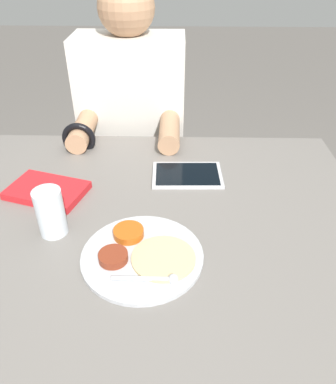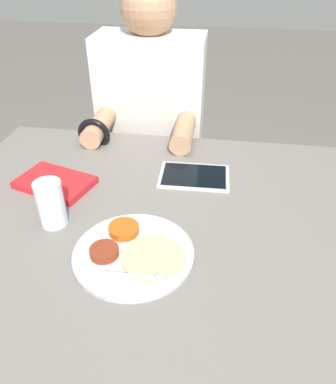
{
  "view_description": "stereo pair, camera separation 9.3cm",
  "coord_description": "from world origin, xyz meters",
  "px_view_note": "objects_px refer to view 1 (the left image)",
  "views": [
    {
      "loc": [
        0.07,
        -0.69,
        1.31
      ],
      "look_at": [
        0.05,
        0.07,
        0.77
      ],
      "focal_mm": 35.0,
      "sensor_mm": 36.0,
      "label": 1
    },
    {
      "loc": [
        0.16,
        -0.69,
        1.31
      ],
      "look_at": [
        0.05,
        0.07,
        0.77
      ],
      "focal_mm": 35.0,
      "sensor_mm": 36.0,
      "label": 2
    }
  ],
  "objects_px": {
    "thali_tray": "(142,255)",
    "red_notebook": "(47,191)",
    "tablet_device": "(187,175)",
    "person_diner": "(134,152)",
    "drinking_glass": "(50,212)"
  },
  "relations": [
    {
      "from": "thali_tray",
      "to": "red_notebook",
      "type": "relative_size",
      "value": 1.15
    },
    {
      "from": "red_notebook",
      "to": "tablet_device",
      "type": "distance_m",
      "value": 0.4
    },
    {
      "from": "tablet_device",
      "to": "red_notebook",
      "type": "bearing_deg",
      "value": -165.83
    },
    {
      "from": "red_notebook",
      "to": "person_diner",
      "type": "bearing_deg",
      "value": 70.78
    },
    {
      "from": "thali_tray",
      "to": "tablet_device",
      "type": "height_order",
      "value": "thali_tray"
    },
    {
      "from": "tablet_device",
      "to": "person_diner",
      "type": "distance_m",
      "value": 0.49
    },
    {
      "from": "red_notebook",
      "to": "person_diner",
      "type": "distance_m",
      "value": 0.57
    },
    {
      "from": "thali_tray",
      "to": "drinking_glass",
      "type": "bearing_deg",
      "value": 159.53
    },
    {
      "from": "red_notebook",
      "to": "drinking_glass",
      "type": "bearing_deg",
      "value": -68.27
    },
    {
      "from": "person_diner",
      "to": "tablet_device",
      "type": "bearing_deg",
      "value": -63.94
    },
    {
      "from": "thali_tray",
      "to": "person_diner",
      "type": "height_order",
      "value": "person_diner"
    },
    {
      "from": "thali_tray",
      "to": "person_diner",
      "type": "bearing_deg",
      "value": 97.45
    },
    {
      "from": "thali_tray",
      "to": "person_diner",
      "type": "distance_m",
      "value": 0.78
    },
    {
      "from": "red_notebook",
      "to": "drinking_glass",
      "type": "height_order",
      "value": "drinking_glass"
    },
    {
      "from": "thali_tray",
      "to": "tablet_device",
      "type": "relative_size",
      "value": 1.3
    }
  ]
}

